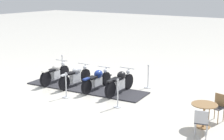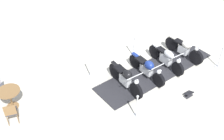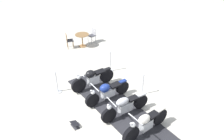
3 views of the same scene
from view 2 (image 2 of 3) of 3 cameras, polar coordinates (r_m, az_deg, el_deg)
ground_plane at (r=12.59m, az=8.57°, el=-0.28°), size 80.00×80.00×0.00m
display_platform at (r=12.57m, az=8.57°, el=-0.19°), size 5.75×2.01×0.05m
motorcycle_black at (r=11.30m, az=2.71°, el=-1.63°), size 0.74×2.12×0.99m
motorcycle_navy at (r=11.94m, az=6.94°, el=0.38°), size 0.64×2.13×0.91m
motorcycle_chrome at (r=12.62m, az=10.73°, el=2.38°), size 0.64×2.13×0.93m
motorcycle_cream at (r=13.38m, az=14.09°, el=4.15°), size 0.67×2.09×0.98m
stanchion_right_front at (r=10.34m, az=4.88°, el=-8.01°), size 0.35×0.35×1.07m
stanchion_right_rear at (r=13.33m, az=20.46°, el=1.74°), size 0.32×0.32×1.05m
stanchion_left_mid at (r=13.21m, az=4.29°, el=3.94°), size 0.35×0.35×1.06m
stanchion_left_front at (r=12.00m, az=-4.34°, el=0.17°), size 0.31×0.31×1.12m
info_placard at (r=11.64m, az=14.86°, el=-4.70°), size 0.39×0.30×0.21m
cafe_table at (r=11.13m, az=-19.60°, el=-4.63°), size 0.83×0.83×0.79m
cafe_chair_near_table at (r=10.56m, az=-19.35°, el=-7.77°), size 0.49×0.49×0.93m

